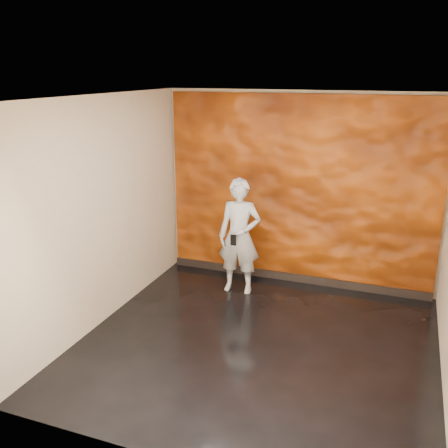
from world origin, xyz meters
The scene contains 5 objects.
room centered at (0.00, 0.00, 1.40)m, with size 4.02×4.02×2.81m.
feature_wall centered at (0.00, 1.96, 1.38)m, with size 3.90×0.06×2.75m, color #C04F09.
baseboard centered at (0.00, 1.92, 0.06)m, with size 3.90×0.04×0.12m, color black.
man centered at (-0.68, 1.33, 0.82)m, with size 0.60×0.39×1.65m, color #9398A0.
phone centered at (-0.69, 1.09, 0.84)m, with size 0.08×0.02×0.15m, color black.
Camera 1 is at (1.45, -4.96, 3.07)m, focal length 40.00 mm.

